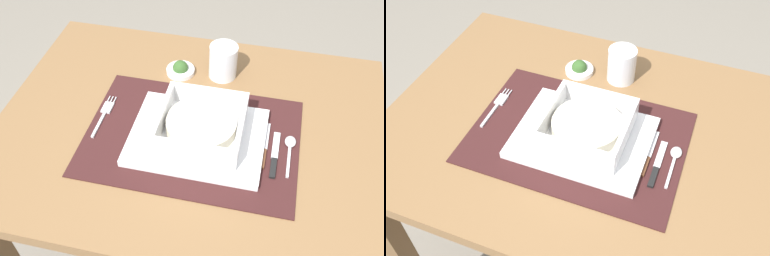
# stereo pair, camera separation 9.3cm
# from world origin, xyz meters

# --- Properties ---
(dining_table) EXTENTS (0.88, 0.68, 0.73)m
(dining_table) POSITION_xyz_m (0.00, 0.00, 0.61)
(dining_table) COLOR brown
(dining_table) RESTS_ON ground
(placemat) EXTENTS (0.47, 0.33, 0.00)m
(placemat) POSITION_xyz_m (0.01, -0.03, 0.73)
(placemat) COLOR #381919
(placemat) RESTS_ON dining_table
(serving_plate) EXTENTS (0.29, 0.22, 0.02)m
(serving_plate) POSITION_xyz_m (0.03, -0.04, 0.74)
(serving_plate) COLOR white
(serving_plate) RESTS_ON placemat
(porridge_bowl) EXTENTS (0.18, 0.18, 0.06)m
(porridge_bowl) POSITION_xyz_m (0.03, -0.03, 0.77)
(porridge_bowl) COLOR white
(porridge_bowl) RESTS_ON serving_plate
(fork) EXTENTS (0.02, 0.13, 0.00)m
(fork) POSITION_xyz_m (-0.20, -0.01, 0.73)
(fork) COLOR silver
(fork) RESTS_ON placemat
(spoon) EXTENTS (0.02, 0.11, 0.01)m
(spoon) POSITION_xyz_m (0.22, -0.02, 0.74)
(spoon) COLOR silver
(spoon) RESTS_ON placemat
(butter_knife) EXTENTS (0.01, 0.13, 0.01)m
(butter_knife) POSITION_xyz_m (0.19, -0.06, 0.73)
(butter_knife) COLOR black
(butter_knife) RESTS_ON placemat
(bread_knife) EXTENTS (0.01, 0.13, 0.01)m
(bread_knife) POSITION_xyz_m (0.17, -0.03, 0.73)
(bread_knife) COLOR #59331E
(bread_knife) RESTS_ON placemat
(drinking_glass) EXTENTS (0.07, 0.07, 0.09)m
(drinking_glass) POSITION_xyz_m (0.04, 0.19, 0.77)
(drinking_glass) COLOR white
(drinking_glass) RESTS_ON dining_table
(condiment_saucer) EXTENTS (0.07, 0.07, 0.04)m
(condiment_saucer) POSITION_xyz_m (-0.07, 0.18, 0.74)
(condiment_saucer) COLOR white
(condiment_saucer) RESTS_ON dining_table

